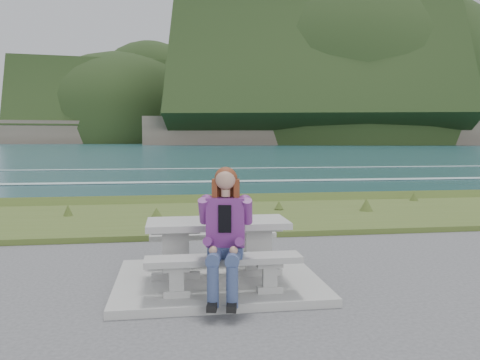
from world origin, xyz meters
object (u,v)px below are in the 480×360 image
(picnic_table, at_px, (218,233))
(bench_landward, at_px, (224,265))
(seated_woman, at_px, (225,251))
(bench_seaward, at_px, (213,239))

(picnic_table, xyz_separation_m, bench_landward, (0.00, -0.70, -0.23))
(picnic_table, xyz_separation_m, seated_woman, (-0.00, -0.84, -0.04))
(picnic_table, relative_size, bench_seaward, 1.00)
(bench_seaward, bearing_deg, seated_woman, -90.16)
(picnic_table, distance_m, bench_seaward, 0.74)
(picnic_table, distance_m, seated_woman, 0.84)
(seated_woman, bearing_deg, picnic_table, 101.25)
(bench_landward, xyz_separation_m, bench_seaward, (0.00, 1.40, 0.00))
(picnic_table, bearing_deg, bench_seaward, 90.00)
(bench_landward, height_order, bench_seaward, same)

